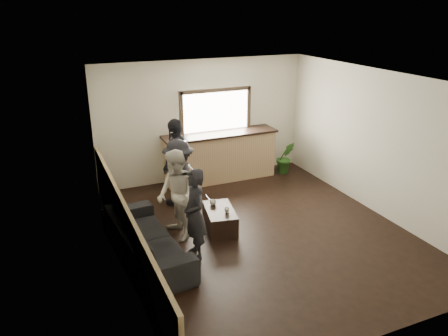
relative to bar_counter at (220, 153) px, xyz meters
name	(u,v)px	position (x,y,z in m)	size (l,w,h in m)	color
ground	(261,231)	(-0.30, -2.70, -0.64)	(5.00, 6.00, 0.01)	black
room_shell	(225,162)	(-1.04, -2.70, 0.83)	(5.01, 6.01, 2.80)	silver
bar_counter	(220,153)	(0.00, 0.00, 0.00)	(2.70, 0.68, 2.13)	tan
sofa	(146,239)	(-2.45, -2.71, -0.30)	(2.33, 0.91, 0.68)	black
coffee_table	(220,219)	(-0.97, -2.30, -0.44)	(0.50, 0.90, 0.40)	black
cup_a	(213,203)	(-1.01, -2.08, -0.19)	(0.12, 0.12, 0.10)	silver
cup_b	(227,210)	(-0.90, -2.47, -0.20)	(0.10, 0.10, 0.09)	silver
potted_plant	(285,157)	(1.63, -0.27, -0.24)	(0.44, 0.36, 0.80)	#2D6623
person_a	(195,214)	(-1.69, -3.00, 0.12)	(0.46, 0.56, 1.53)	black
person_b	(176,196)	(-1.77, -2.28, 0.17)	(0.69, 0.85, 1.62)	beige
person_c	(179,180)	(-1.50, -1.58, 0.16)	(0.67, 1.07, 1.60)	black
person_d	(177,162)	(-1.32, -0.89, 0.27)	(1.06, 1.08, 1.82)	black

